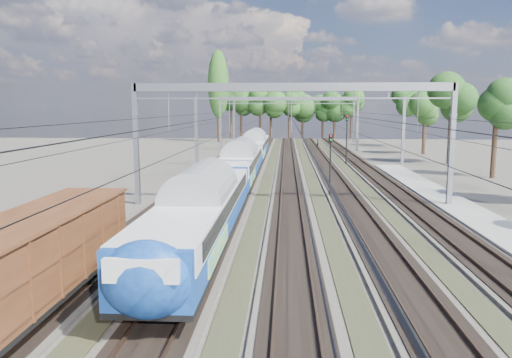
# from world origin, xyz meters

# --- Properties ---
(track_bed) EXTENTS (21.00, 130.00, 0.34)m
(track_bed) POSITION_xyz_m (-0.00, 45.00, 0.10)
(track_bed) COLOR #47423A
(track_bed) RESTS_ON ground
(catenary) EXTENTS (25.65, 130.00, 9.00)m
(catenary) POSITION_xyz_m (0.33, 52.69, 6.40)
(catenary) COLOR gray
(catenary) RESTS_ON ground
(tree_belt) EXTENTS (38.98, 98.95, 11.67)m
(tree_belt) POSITION_xyz_m (7.67, 94.09, 8.31)
(tree_belt) COLOR black
(tree_belt) RESTS_ON ground
(poplar) EXTENTS (4.40, 4.40, 19.04)m
(poplar) POSITION_xyz_m (-14.50, 98.00, 11.89)
(poplar) COLOR black
(poplar) RESTS_ON ground
(emu_train) EXTENTS (2.97, 62.72, 4.34)m
(emu_train) POSITION_xyz_m (-4.50, 38.08, 2.55)
(emu_train) COLOR black
(emu_train) RESTS_ON ground
(freight_boxcar) EXTENTS (2.77, 13.38, 3.45)m
(freight_boxcar) POSITION_xyz_m (-9.00, 8.90, 2.10)
(freight_boxcar) COLOR black
(freight_boxcar) RESTS_ON ground
(worker) EXTENTS (0.45, 0.62, 1.58)m
(worker) POSITION_xyz_m (5.33, 83.54, 0.79)
(worker) COLOR black
(worker) RESTS_ON ground
(signal_near) EXTENTS (0.35, 0.32, 5.08)m
(signal_near) POSITION_xyz_m (3.25, 34.28, 3.22)
(signal_near) COLOR black
(signal_near) RESTS_ON ground
(signal_far) EXTENTS (0.43, 0.39, 6.30)m
(signal_far) POSITION_xyz_m (7.42, 58.31, 3.98)
(signal_far) COLOR black
(signal_far) RESTS_ON ground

